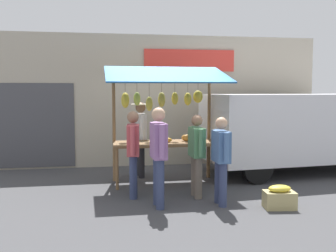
{
  "coord_description": "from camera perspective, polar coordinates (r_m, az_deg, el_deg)",
  "views": [
    {
      "loc": [
        1.41,
        8.23,
        1.98
      ],
      "look_at": [
        0.0,
        0.3,
        1.25
      ],
      "focal_mm": 42.68,
      "sensor_mm": 36.0,
      "label": 1
    }
  ],
  "objects": [
    {
      "name": "ground_plane",
      "position": [
        8.58,
        -0.35,
        -8.16
      ],
      "size": [
        40.0,
        40.0,
        0.0
      ],
      "primitive_type": "plane",
      "color": "#424244"
    },
    {
      "name": "shopper_with_shopping_bag",
      "position": [
        7.36,
        -4.99,
        -3.16
      ],
      "size": [
        0.27,
        0.68,
        1.59
      ],
      "rotation": [
        0.0,
        0.0,
        -1.68
      ],
      "color": "navy",
      "rests_on": "ground"
    },
    {
      "name": "shopper_in_striped_shirt",
      "position": [
        6.9,
        7.58,
        -4.17
      ],
      "size": [
        0.22,
        0.66,
        1.52
      ],
      "rotation": [
        0.0,
        0.0,
        -1.57
      ],
      "color": "navy",
      "rests_on": "ground"
    },
    {
      "name": "shopper_with_ponytail",
      "position": [
        6.7,
        -1.36,
        -3.37
      ],
      "size": [
        0.23,
        0.72,
        1.69
      ],
      "rotation": [
        0.0,
        0.0,
        -1.54
      ],
      "color": "navy",
      "rests_on": "ground"
    },
    {
      "name": "market_stall",
      "position": [
        8.42,
        -0.29,
        2.29
      ],
      "size": [
        2.5,
        1.46,
        2.5
      ],
      "color": "brown",
      "rests_on": "ground"
    },
    {
      "name": "shopper_in_grey_tee",
      "position": [
        7.37,
        4.12,
        -3.5
      ],
      "size": [
        0.23,
        0.67,
        1.53
      ],
      "rotation": [
        0.0,
        0.0,
        -1.55
      ],
      "color": "#726656",
      "rests_on": "ground"
    },
    {
      "name": "street_backdrop",
      "position": [
        10.52,
        -2.64,
        3.63
      ],
      "size": [
        9.0,
        0.3,
        3.4
      ],
      "color": "#B2A893",
      "rests_on": "ground"
    },
    {
      "name": "produce_crate_near",
      "position": [
        7.03,
        15.62,
        -9.83
      ],
      "size": [
        0.55,
        0.39,
        0.4
      ],
      "color": "tan",
      "rests_on": "ground"
    },
    {
      "name": "vendor_with_sunhat",
      "position": [
        9.08,
        -3.92,
        -0.96
      ],
      "size": [
        0.44,
        0.72,
        1.7
      ],
      "rotation": [
        0.0,
        0.0,
        1.57
      ],
      "color": "#232328",
      "rests_on": "ground"
    },
    {
      "name": "parked_van",
      "position": [
        9.93,
        17.36,
        -0.02
      ],
      "size": [
        4.55,
        2.23,
        1.88
      ],
      "rotation": [
        0.0,
        0.0,
        0.09
      ],
      "color": "silver",
      "rests_on": "ground"
    }
  ]
}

